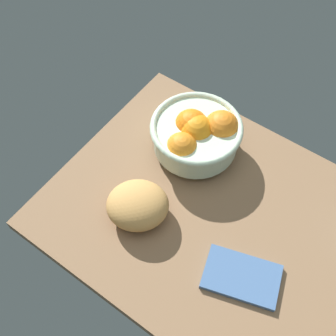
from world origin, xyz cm
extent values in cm
cube|color=#856345|center=(0.00, 0.00, -1.50)|extent=(81.68, 59.11, 3.00)
cylinder|color=silver|center=(17.41, -13.08, 0.89)|extent=(9.86, 9.86, 1.78)
cylinder|color=silver|center=(17.41, -13.08, 5.19)|extent=(20.87, 20.87, 6.81)
torus|color=silver|center=(17.41, -13.08, 8.60)|extent=(22.47, 22.47, 1.60)
sphere|color=orange|center=(19.33, -13.78, 7.01)|extent=(8.44, 8.44, 8.44)
sphere|color=orange|center=(17.43, -6.95, 6.89)|extent=(7.78, 7.78, 7.78)
sphere|color=orange|center=(12.99, -17.43, 7.07)|extent=(8.82, 8.82, 8.82)
sphere|color=orange|center=(17.41, -13.08, 7.03)|extent=(8.58, 8.58, 8.58)
ellipsoid|color=tan|center=(17.66, 9.96, 3.98)|extent=(18.88, 18.54, 7.97)
cube|color=#47699B|center=(-9.45, 9.36, 0.63)|extent=(18.15, 14.23, 1.25)
camera|label=1|loc=(-14.94, 43.70, 89.79)|focal=46.42mm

